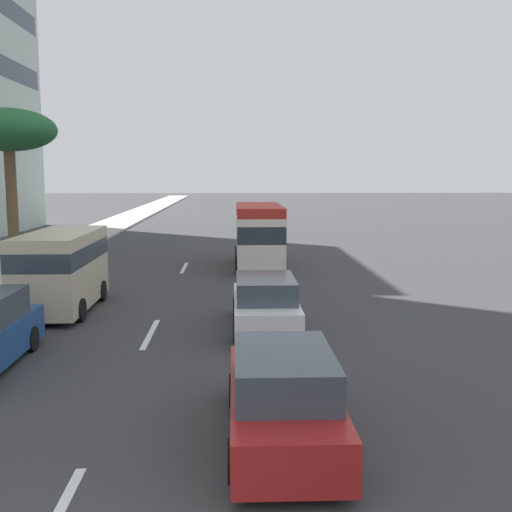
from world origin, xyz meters
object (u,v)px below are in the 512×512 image
at_px(car_fourth, 265,304).
at_px(car_second, 283,397).
at_px(palm_tree, 8,133).
at_px(minibus_lead, 259,234).
at_px(van_third, 61,266).

bearing_deg(car_fourth, car_second, 179.29).
height_order(car_fourth, palm_tree, palm_tree).
xyz_separation_m(minibus_lead, van_third, (-8.97, 6.83, -0.15)).
xyz_separation_m(car_second, car_fourth, (7.40, -0.09, -0.02)).
bearing_deg(car_second, minibus_lead, -1.19).
relative_size(minibus_lead, car_second, 1.30).
distance_m(car_fourth, palm_tree, 16.57).
bearing_deg(palm_tree, car_fourth, -135.19).
distance_m(minibus_lead, van_third, 11.28).
relative_size(car_second, van_third, 0.92).
bearing_deg(palm_tree, van_third, -151.99).
height_order(minibus_lead, car_second, minibus_lead).
distance_m(minibus_lead, car_fourth, 11.67).
relative_size(van_third, car_fourth, 1.10).
bearing_deg(palm_tree, car_second, -149.43).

